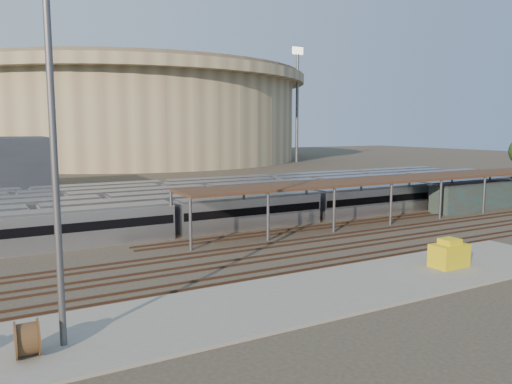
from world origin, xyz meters
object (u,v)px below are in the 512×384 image
object	(u,v)px
yard_light_pole	(55,170)
yellow_equipment	(449,255)
cable_reel_east	(27,339)
teal_boxcar	(475,197)

from	to	relation	value
yard_light_pole	yellow_equipment	bearing A→B (deg)	0.70
cable_reel_east	teal_boxcar	bearing A→B (deg)	18.50
teal_boxcar	yellow_equipment	distance (m)	34.10
yellow_equipment	cable_reel_east	bearing A→B (deg)	-179.16
cable_reel_east	yard_light_pole	distance (m)	8.59
yard_light_pole	yellow_equipment	size ratio (longest dim) A/B	6.10
yard_light_pole	teal_boxcar	bearing A→B (deg)	18.47
teal_boxcar	yellow_equipment	xyz separation A→B (m)	(-28.21, -19.14, -0.72)
yard_light_pole	yellow_equipment	xyz separation A→B (m)	(30.21, 0.37, -8.38)
teal_boxcar	cable_reel_east	size ratio (longest dim) A/B	8.42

